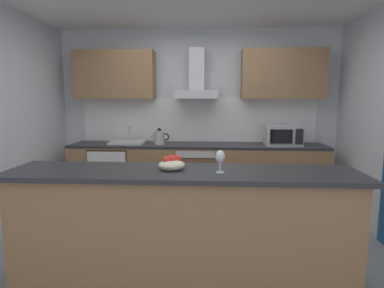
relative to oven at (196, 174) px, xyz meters
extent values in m
cube|color=gray|center=(0.01, -1.45, -0.47)|extent=(5.20, 4.59, 0.02)
cube|color=silver|center=(0.01, 0.41, 0.84)|extent=(5.20, 0.12, 2.60)
cube|color=white|center=(0.01, 0.33, 0.77)|extent=(3.57, 0.02, 0.66)
cube|color=olive|center=(0.01, 0.03, -0.03)|extent=(3.70, 0.60, 0.86)
cube|color=#28282D|center=(0.01, 0.03, 0.42)|extent=(3.70, 0.60, 0.04)
cube|color=olive|center=(-0.02, -2.08, 0.01)|extent=(2.75, 0.52, 0.94)
cube|color=#28282D|center=(-0.02, -2.08, 0.50)|extent=(2.85, 0.64, 0.04)
cube|color=olive|center=(-1.22, 0.18, 1.45)|extent=(1.18, 0.32, 0.70)
cube|color=olive|center=(1.24, 0.18, 1.45)|extent=(1.18, 0.32, 0.70)
cube|color=slate|center=(0.00, 0.01, 0.00)|extent=(0.60, 0.56, 0.80)
cube|color=black|center=(0.00, -0.29, -0.06)|extent=(0.50, 0.02, 0.48)
cube|color=#B7BABC|center=(0.00, -0.29, 0.34)|extent=(0.54, 0.02, 0.09)
cylinder|color=#B7BABC|center=(0.00, -0.32, 0.18)|extent=(0.49, 0.02, 0.02)
cube|color=white|center=(-1.25, 0.01, -0.04)|extent=(0.58, 0.56, 0.85)
cube|color=silver|center=(-1.25, -0.28, -0.04)|extent=(0.55, 0.02, 0.80)
cylinder|color=#B7BABC|center=(-1.03, -0.30, 0.01)|extent=(0.02, 0.02, 0.38)
cube|color=#B7BABC|center=(1.23, -0.02, 0.59)|extent=(0.50, 0.36, 0.30)
cube|color=black|center=(1.17, -0.21, 0.59)|extent=(0.30, 0.02, 0.19)
cube|color=black|center=(1.41, -0.21, 0.59)|extent=(0.10, 0.01, 0.21)
cube|color=silver|center=(-1.01, 0.01, 0.46)|extent=(0.50, 0.40, 0.04)
cylinder|color=#B7BABC|center=(-1.01, 0.13, 0.57)|extent=(0.03, 0.03, 0.26)
cylinder|color=#B7BABC|center=(-1.01, 0.05, 0.69)|extent=(0.03, 0.16, 0.03)
cylinder|color=#B7BABC|center=(-0.54, -0.03, 0.54)|extent=(0.15, 0.15, 0.20)
sphere|color=black|center=(-0.54, -0.03, 0.65)|extent=(0.06, 0.06, 0.06)
cone|color=#B7BABC|center=(-0.64, -0.03, 0.58)|extent=(0.09, 0.04, 0.07)
torus|color=black|center=(-0.45, -0.03, 0.55)|extent=(0.11, 0.02, 0.11)
cube|color=#B7BABC|center=(0.00, 0.11, 1.16)|extent=(0.62, 0.45, 0.12)
cube|color=#B7BABC|center=(0.00, 0.16, 1.52)|extent=(0.22, 0.22, 0.60)
cylinder|color=silver|center=(0.29, -2.14, 0.52)|extent=(0.07, 0.07, 0.01)
cylinder|color=silver|center=(0.29, -2.14, 0.57)|extent=(0.01, 0.01, 0.09)
ellipsoid|color=silver|center=(0.29, -2.14, 0.65)|extent=(0.08, 0.08, 0.10)
ellipsoid|color=beige|center=(-0.10, -2.04, 0.56)|extent=(0.22, 0.22, 0.09)
sphere|color=red|center=(-0.14, -2.06, 0.60)|extent=(0.06, 0.06, 0.06)
sphere|color=red|center=(-0.06, -2.01, 0.60)|extent=(0.07, 0.07, 0.07)
sphere|color=red|center=(-0.10, -2.04, 0.61)|extent=(0.08, 0.08, 0.08)
camera|label=1|loc=(0.22, -4.60, 1.10)|focal=29.92mm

